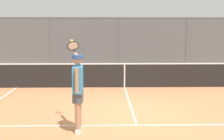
% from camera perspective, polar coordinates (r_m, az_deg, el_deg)
% --- Properties ---
extents(ground_plane, '(60.00, 60.00, 0.00)m').
position_cam_1_polar(ground_plane, '(8.94, 3.73, -7.76)').
color(ground_plane, '#C67A4C').
extents(court_line_markings, '(8.55, 9.05, 0.01)m').
position_cam_1_polar(court_line_markings, '(7.61, 4.64, -10.51)').
color(court_line_markings, white).
rests_on(court_line_markings, ground).
extents(fence_backdrop, '(18.43, 1.37, 2.92)m').
position_cam_1_polar(fence_backdrop, '(18.99, 1.09, 4.40)').
color(fence_backdrop, '#565B60').
rests_on(fence_backdrop, ground).
extents(tennis_net, '(10.98, 0.09, 1.07)m').
position_cam_1_polar(tennis_net, '(12.69, 2.23, -0.87)').
color(tennis_net, '#2D2D2D').
rests_on(tennis_net, ground).
extents(tennis_player, '(0.48, 1.44, 2.05)m').
position_cam_1_polar(tennis_player, '(7.32, -6.07, -2.84)').
color(tennis_player, silver).
rests_on(tennis_player, ground).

